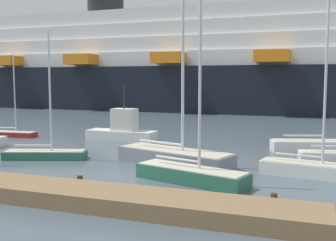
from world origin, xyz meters
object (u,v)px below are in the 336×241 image
at_px(fishing_boat_0, 122,130).
at_px(cruise_ship, 230,65).
at_px(sailboat_6, 13,133).
at_px(sailboat_1, 45,153).
at_px(sailboat_0, 175,155).
at_px(sailboat_2, 191,173).
at_px(sailboat_7, 314,167).
at_px(sailboat_4, 316,144).

height_order(fishing_boat_0, cruise_ship, cruise_ship).
distance_m(sailboat_6, fishing_boat_0, 9.59).
bearing_deg(cruise_ship, sailboat_1, -93.49).
xyz_separation_m(sailboat_6, fishing_boat_0, (9.49, 1.27, 0.52)).
bearing_deg(sailboat_0, fishing_boat_0, 150.24).
bearing_deg(sailboat_6, cruise_ship, 65.86).
bearing_deg(sailboat_2, sailboat_1, -177.08).
distance_m(sailboat_1, sailboat_6, 10.92).
relative_size(sailboat_1, sailboat_2, 0.87).
bearing_deg(sailboat_6, sailboat_2, -33.00).
bearing_deg(sailboat_6, fishing_boat_0, 2.05).
bearing_deg(sailboat_2, sailboat_6, 169.45).
bearing_deg(sailboat_7, sailboat_4, 98.91).
height_order(sailboat_2, sailboat_7, sailboat_7).
bearing_deg(sailboat_4, sailboat_6, 165.61).
bearing_deg(sailboat_1, sailboat_0, -11.54).
relative_size(sailboat_6, fishing_boat_0, 1.23).
bearing_deg(cruise_ship, fishing_boat_0, -92.64).
bearing_deg(sailboat_2, sailboat_7, 46.94).
distance_m(sailboat_4, sailboat_7, 7.34).
xyz_separation_m(sailboat_4, cruise_ship, (-12.28, 33.27, 6.18)).
distance_m(sailboat_0, sailboat_4, 10.24).
relative_size(sailboat_7, cruise_ship, 0.08).
height_order(sailboat_2, sailboat_6, sailboat_2).
relative_size(sailboat_7, fishing_boat_0, 1.66).
bearing_deg(sailboat_4, fishing_boat_0, 162.08).
distance_m(sailboat_2, sailboat_6, 20.57).
relative_size(sailboat_4, sailboat_7, 1.19).
distance_m(sailboat_0, sailboat_7, 7.39).
relative_size(sailboat_0, sailboat_1, 1.57).
xyz_separation_m(sailboat_0, fishing_boat_0, (-6.78, 7.26, 0.26)).
distance_m(sailboat_1, sailboat_4, 17.35).
bearing_deg(sailboat_1, sailboat_4, 8.53).
bearing_deg(sailboat_6, sailboat_0, -25.81).
height_order(sailboat_6, cruise_ship, cruise_ship).
relative_size(sailboat_0, sailboat_7, 1.30).
xyz_separation_m(sailboat_0, sailboat_4, (7.50, 6.98, -0.05)).
relative_size(sailboat_4, cruise_ship, 0.09).
relative_size(sailboat_4, fishing_boat_0, 1.97).
height_order(sailboat_6, fishing_boat_0, sailboat_6).
xyz_separation_m(sailboat_1, sailboat_7, (15.27, 0.66, 0.09)).
height_order(sailboat_0, sailboat_7, sailboat_0).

